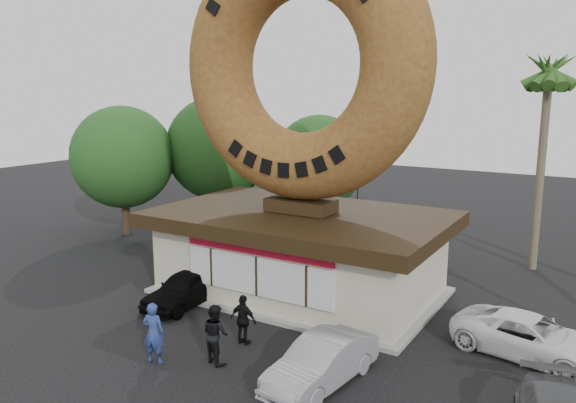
{
  "coord_description": "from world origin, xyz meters",
  "views": [
    {
      "loc": [
        10.61,
        -12.53,
        7.93
      ],
      "look_at": [
        0.62,
        4.0,
        4.1
      ],
      "focal_mm": 35.0,
      "sensor_mm": 36.0,
      "label": 1
    }
  ],
  "objects_px": {
    "car_white": "(531,337)",
    "car_black": "(186,288)",
    "car_silver": "(321,362)",
    "person_right": "(243,320)",
    "donut_shop": "(300,249)",
    "person_center": "(215,334)",
    "street_lamp": "(362,154)",
    "giant_donut": "(302,66)",
    "person_left": "(154,333)"
  },
  "relations": [
    {
      "from": "giant_donut",
      "to": "car_silver",
      "type": "relative_size",
      "value": 2.55
    },
    {
      "from": "person_left",
      "to": "car_silver",
      "type": "relative_size",
      "value": 0.47
    },
    {
      "from": "person_right",
      "to": "donut_shop",
      "type": "bearing_deg",
      "value": -79.97
    },
    {
      "from": "person_right",
      "to": "street_lamp",
      "type": "bearing_deg",
      "value": -79.01
    },
    {
      "from": "donut_shop",
      "to": "car_silver",
      "type": "relative_size",
      "value": 2.84
    },
    {
      "from": "giant_donut",
      "to": "car_white",
      "type": "relative_size",
      "value": 2.2
    },
    {
      "from": "street_lamp",
      "to": "car_black",
      "type": "relative_size",
      "value": 2.08
    },
    {
      "from": "person_right",
      "to": "car_white",
      "type": "xyz_separation_m",
      "value": [
        7.92,
        3.77,
        -0.18
      ]
    },
    {
      "from": "donut_shop",
      "to": "giant_donut",
      "type": "bearing_deg",
      "value": 90.0
    },
    {
      "from": "donut_shop",
      "to": "person_center",
      "type": "relative_size",
      "value": 6.24
    },
    {
      "from": "person_left",
      "to": "person_right",
      "type": "distance_m",
      "value": 2.83
    },
    {
      "from": "car_silver",
      "to": "person_center",
      "type": "bearing_deg",
      "value": -164.52
    },
    {
      "from": "person_center",
      "to": "car_silver",
      "type": "distance_m",
      "value": 3.32
    },
    {
      "from": "donut_shop",
      "to": "person_right",
      "type": "height_order",
      "value": "donut_shop"
    },
    {
      "from": "donut_shop",
      "to": "car_silver",
      "type": "bearing_deg",
      "value": -55.54
    },
    {
      "from": "street_lamp",
      "to": "car_black",
      "type": "distance_m",
      "value": 13.99
    },
    {
      "from": "donut_shop",
      "to": "car_silver",
      "type": "height_order",
      "value": "donut_shop"
    },
    {
      "from": "person_left",
      "to": "car_white",
      "type": "distance_m",
      "value": 11.29
    },
    {
      "from": "person_right",
      "to": "car_white",
      "type": "relative_size",
      "value": 0.36
    },
    {
      "from": "street_lamp",
      "to": "person_left",
      "type": "height_order",
      "value": "street_lamp"
    },
    {
      "from": "giant_donut",
      "to": "street_lamp",
      "type": "xyz_separation_m",
      "value": [
        -1.86,
        10.0,
        -4.34
      ]
    },
    {
      "from": "car_white",
      "to": "street_lamp",
      "type": "bearing_deg",
      "value": 54.11
    },
    {
      "from": "car_black",
      "to": "car_silver",
      "type": "height_order",
      "value": "car_black"
    },
    {
      "from": "giant_donut",
      "to": "car_black",
      "type": "height_order",
      "value": "giant_donut"
    },
    {
      "from": "person_left",
      "to": "car_white",
      "type": "relative_size",
      "value": 0.41
    },
    {
      "from": "donut_shop",
      "to": "person_left",
      "type": "relative_size",
      "value": 6.01
    },
    {
      "from": "person_left",
      "to": "person_right",
      "type": "relative_size",
      "value": 1.14
    },
    {
      "from": "giant_donut",
      "to": "car_white",
      "type": "bearing_deg",
      "value": -8.08
    },
    {
      "from": "person_left",
      "to": "car_black",
      "type": "bearing_deg",
      "value": -75.59
    },
    {
      "from": "person_left",
      "to": "car_black",
      "type": "height_order",
      "value": "person_left"
    },
    {
      "from": "giant_donut",
      "to": "donut_shop",
      "type": "bearing_deg",
      "value": -90.0
    },
    {
      "from": "donut_shop",
      "to": "street_lamp",
      "type": "distance_m",
      "value": 10.54
    },
    {
      "from": "car_black",
      "to": "car_white",
      "type": "bearing_deg",
      "value": 9.47
    },
    {
      "from": "street_lamp",
      "to": "car_silver",
      "type": "relative_size",
      "value": 2.03
    },
    {
      "from": "street_lamp",
      "to": "person_center",
      "type": "xyz_separation_m",
      "value": [
        2.65,
        -16.43,
        -3.58
      ]
    },
    {
      "from": "giant_donut",
      "to": "car_silver",
      "type": "distance_m",
      "value": 10.89
    },
    {
      "from": "street_lamp",
      "to": "car_silver",
      "type": "height_order",
      "value": "street_lamp"
    },
    {
      "from": "street_lamp",
      "to": "car_white",
      "type": "bearing_deg",
      "value": -46.75
    },
    {
      "from": "person_left",
      "to": "person_center",
      "type": "height_order",
      "value": "person_left"
    },
    {
      "from": "giant_donut",
      "to": "car_black",
      "type": "bearing_deg",
      "value": -131.52
    },
    {
      "from": "donut_shop",
      "to": "person_center",
      "type": "height_order",
      "value": "donut_shop"
    },
    {
      "from": "car_black",
      "to": "car_silver",
      "type": "xyz_separation_m",
      "value": [
        7.09,
        -2.54,
        -0.0
      ]
    },
    {
      "from": "donut_shop",
      "to": "person_right",
      "type": "xyz_separation_m",
      "value": [
        0.8,
        -4.99,
        -0.95
      ]
    },
    {
      "from": "person_left",
      "to": "car_silver",
      "type": "distance_m",
      "value": 5.03
    },
    {
      "from": "car_white",
      "to": "car_black",
      "type": "bearing_deg",
      "value": 111.33
    },
    {
      "from": "donut_shop",
      "to": "person_center",
      "type": "xyz_separation_m",
      "value": [
        0.79,
        -6.41,
        -0.87
      ]
    },
    {
      "from": "street_lamp",
      "to": "person_right",
      "type": "xyz_separation_m",
      "value": [
        2.65,
        -15.01,
        -3.67
      ]
    },
    {
      "from": "car_silver",
      "to": "person_right",
      "type": "bearing_deg",
      "value": 171.17
    },
    {
      "from": "person_left",
      "to": "car_white",
      "type": "bearing_deg",
      "value": -162.33
    },
    {
      "from": "person_left",
      "to": "person_center",
      "type": "distance_m",
      "value": 1.81
    }
  ]
}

